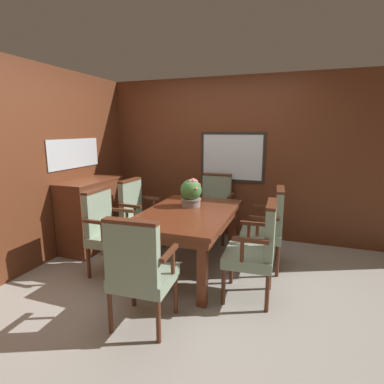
{
  "coord_description": "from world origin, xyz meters",
  "views": [
    {
      "loc": [
        1.17,
        -2.91,
        1.67
      ],
      "look_at": [
        -0.0,
        0.42,
        0.93
      ],
      "focal_mm": 28.0,
      "sensor_mm": 36.0,
      "label": 1
    }
  ],
  "objects_px": {
    "chair_left_far": "(138,212)",
    "chair_left_near": "(107,228)",
    "chair_head_far": "(215,204)",
    "sideboard_cabinet": "(92,214)",
    "chair_right_far": "(268,225)",
    "potted_plant": "(191,193)",
    "chair_right_near": "(257,247)",
    "dining_table": "(188,219)",
    "chair_head_near": "(139,269)"
  },
  "relations": [
    {
      "from": "chair_head_near",
      "to": "chair_right_far",
      "type": "distance_m",
      "value": 1.78
    },
    {
      "from": "chair_head_far",
      "to": "potted_plant",
      "type": "distance_m",
      "value": 0.99
    },
    {
      "from": "chair_right_far",
      "to": "sideboard_cabinet",
      "type": "height_order",
      "value": "chair_right_far"
    },
    {
      "from": "chair_left_near",
      "to": "dining_table",
      "type": "bearing_deg",
      "value": -67.1
    },
    {
      "from": "chair_left_far",
      "to": "sideboard_cabinet",
      "type": "relative_size",
      "value": 1.02
    },
    {
      "from": "chair_left_near",
      "to": "chair_right_far",
      "type": "bearing_deg",
      "value": -67.69
    },
    {
      "from": "chair_right_far",
      "to": "chair_right_near",
      "type": "bearing_deg",
      "value": -6.55
    },
    {
      "from": "dining_table",
      "to": "chair_head_far",
      "type": "height_order",
      "value": "chair_head_far"
    },
    {
      "from": "chair_left_near",
      "to": "sideboard_cabinet",
      "type": "height_order",
      "value": "chair_left_near"
    },
    {
      "from": "chair_left_far",
      "to": "chair_left_near",
      "type": "height_order",
      "value": "same"
    },
    {
      "from": "chair_right_far",
      "to": "potted_plant",
      "type": "height_order",
      "value": "potted_plant"
    },
    {
      "from": "chair_head_far",
      "to": "sideboard_cabinet",
      "type": "height_order",
      "value": "chair_head_far"
    },
    {
      "from": "chair_right_near",
      "to": "potted_plant",
      "type": "xyz_separation_m",
      "value": [
        -0.9,
        0.6,
        0.36
      ]
    },
    {
      "from": "dining_table",
      "to": "chair_left_far",
      "type": "distance_m",
      "value": 0.94
    },
    {
      "from": "chair_right_near",
      "to": "dining_table",
      "type": "bearing_deg",
      "value": -115.38
    },
    {
      "from": "chair_head_near",
      "to": "potted_plant",
      "type": "height_order",
      "value": "potted_plant"
    },
    {
      "from": "chair_left_far",
      "to": "sideboard_cabinet",
      "type": "bearing_deg",
      "value": 103.79
    },
    {
      "from": "chair_left_far",
      "to": "chair_head_near",
      "type": "height_order",
      "value": "same"
    },
    {
      "from": "chair_left_far",
      "to": "chair_left_near",
      "type": "bearing_deg",
      "value": -176.45
    },
    {
      "from": "chair_left_far",
      "to": "chair_head_far",
      "type": "relative_size",
      "value": 1.0
    },
    {
      "from": "potted_plant",
      "to": "chair_right_far",
      "type": "bearing_deg",
      "value": 8.59
    },
    {
      "from": "chair_head_near",
      "to": "potted_plant",
      "type": "distance_m",
      "value": 1.45
    },
    {
      "from": "chair_left_near",
      "to": "chair_right_far",
      "type": "relative_size",
      "value": 1.0
    },
    {
      "from": "chair_right_far",
      "to": "potted_plant",
      "type": "distance_m",
      "value": 1.01
    },
    {
      "from": "potted_plant",
      "to": "chair_left_far",
      "type": "bearing_deg",
      "value": 171.23
    },
    {
      "from": "dining_table",
      "to": "chair_right_near",
      "type": "bearing_deg",
      "value": -23.43
    },
    {
      "from": "chair_right_near",
      "to": "chair_right_far",
      "type": "distance_m",
      "value": 0.74
    },
    {
      "from": "chair_head_far",
      "to": "sideboard_cabinet",
      "type": "distance_m",
      "value": 1.82
    },
    {
      "from": "chair_left_near",
      "to": "chair_right_far",
      "type": "height_order",
      "value": "same"
    },
    {
      "from": "chair_head_far",
      "to": "chair_left_far",
      "type": "bearing_deg",
      "value": -136.8
    },
    {
      "from": "dining_table",
      "to": "sideboard_cabinet",
      "type": "relative_size",
      "value": 1.61
    },
    {
      "from": "chair_right_far",
      "to": "potted_plant",
      "type": "bearing_deg",
      "value": -85.2
    },
    {
      "from": "chair_head_far",
      "to": "chair_left_near",
      "type": "relative_size",
      "value": 1.0
    },
    {
      "from": "chair_head_far",
      "to": "chair_right_far",
      "type": "relative_size",
      "value": 1.0
    },
    {
      "from": "chair_right_near",
      "to": "sideboard_cabinet",
      "type": "height_order",
      "value": "chair_right_near"
    },
    {
      "from": "sideboard_cabinet",
      "to": "dining_table",
      "type": "bearing_deg",
      "value": -8.37
    },
    {
      "from": "chair_right_near",
      "to": "chair_left_near",
      "type": "height_order",
      "value": "same"
    },
    {
      "from": "chair_right_far",
      "to": "chair_head_far",
      "type": "bearing_deg",
      "value": -135.56
    },
    {
      "from": "sideboard_cabinet",
      "to": "chair_right_far",
      "type": "bearing_deg",
      "value": 3.32
    },
    {
      "from": "chair_right_far",
      "to": "dining_table",
      "type": "bearing_deg",
      "value": -71.35
    },
    {
      "from": "potted_plant",
      "to": "sideboard_cabinet",
      "type": "relative_size",
      "value": 0.36
    },
    {
      "from": "chair_head_far",
      "to": "potted_plant",
      "type": "bearing_deg",
      "value": -92.46
    },
    {
      "from": "chair_right_near",
      "to": "chair_left_near",
      "type": "distance_m",
      "value": 1.72
    },
    {
      "from": "dining_table",
      "to": "chair_right_far",
      "type": "relative_size",
      "value": 1.58
    },
    {
      "from": "chair_left_near",
      "to": "potted_plant",
      "type": "distance_m",
      "value": 1.08
    },
    {
      "from": "chair_right_near",
      "to": "chair_head_far",
      "type": "distance_m",
      "value": 1.74
    },
    {
      "from": "chair_head_far",
      "to": "chair_head_near",
      "type": "relative_size",
      "value": 1.0
    },
    {
      "from": "chair_head_far",
      "to": "chair_head_near",
      "type": "distance_m",
      "value": 2.33
    },
    {
      "from": "chair_left_far",
      "to": "potted_plant",
      "type": "xyz_separation_m",
      "value": [
        0.82,
        -0.13,
        0.36
      ]
    },
    {
      "from": "dining_table",
      "to": "potted_plant",
      "type": "bearing_deg",
      "value": 99.89
    }
  ]
}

